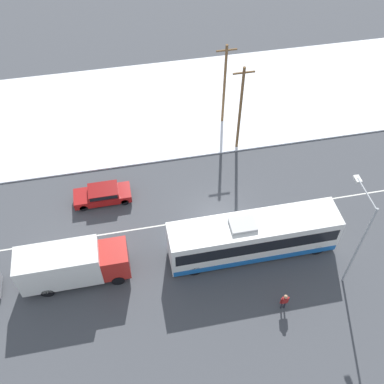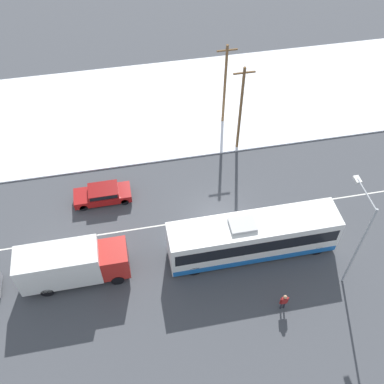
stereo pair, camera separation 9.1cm
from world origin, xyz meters
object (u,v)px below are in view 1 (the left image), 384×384
(pedestrian_at_stop, at_px, (285,300))
(streetlamp, at_px, (359,232))
(utility_pole_roadside, at_px, (240,109))
(utility_pole_snowlot, at_px, (224,84))
(box_truck, at_px, (71,264))
(sedan_car, at_px, (103,194))
(city_bus, at_px, (253,237))

(pedestrian_at_stop, height_order, streetlamp, streetlamp)
(utility_pole_roadside, relative_size, utility_pole_snowlot, 1.03)
(box_truck, bearing_deg, streetlamp, -9.99)
(sedan_car, height_order, streetlamp, streetlamp)
(sedan_car, bearing_deg, box_truck, 70.68)
(streetlamp, distance_m, utility_pole_snowlot, 18.48)
(pedestrian_at_stop, bearing_deg, streetlamp, 19.81)
(city_bus, xyz_separation_m, box_truck, (-12.85, 0.15, 0.04))
(city_bus, relative_size, streetlamp, 1.51)
(box_truck, height_order, sedan_car, box_truck)
(utility_pole_snowlot, bearing_deg, utility_pole_roadside, -83.59)
(sedan_car, xyz_separation_m, utility_pole_snowlot, (11.83, 7.76, 3.53))
(box_truck, bearing_deg, pedestrian_at_stop, -20.16)
(city_bus, relative_size, utility_pole_roadside, 1.45)
(pedestrian_at_stop, xyz_separation_m, streetlamp, (4.87, 1.75, 4.07))
(streetlamp, bearing_deg, box_truck, 170.01)
(city_bus, bearing_deg, utility_pole_snowlot, 84.61)
(pedestrian_at_stop, bearing_deg, sedan_car, 133.26)
(box_truck, bearing_deg, sedan_car, 70.68)
(utility_pole_snowlot, bearing_deg, pedestrian_at_stop, -91.67)
(utility_pole_roadside, distance_m, utility_pole_snowlot, 3.81)
(pedestrian_at_stop, height_order, utility_pole_roadside, utility_pole_roadside)
(city_bus, xyz_separation_m, pedestrian_at_stop, (0.83, -4.87, -0.74))
(box_truck, relative_size, utility_pole_snowlot, 0.91)
(city_bus, distance_m, utility_pole_roadside, 11.52)
(box_truck, height_order, streetlamp, streetlamp)
(city_bus, height_order, streetlamp, streetlamp)
(pedestrian_at_stop, relative_size, utility_pole_snowlot, 0.20)
(sedan_car, height_order, utility_pole_roadside, utility_pole_roadside)
(utility_pole_roadside, bearing_deg, streetlamp, -74.73)
(city_bus, bearing_deg, utility_pole_roadside, 80.63)
(box_truck, xyz_separation_m, utility_pole_roadside, (14.68, 10.91, 2.62))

